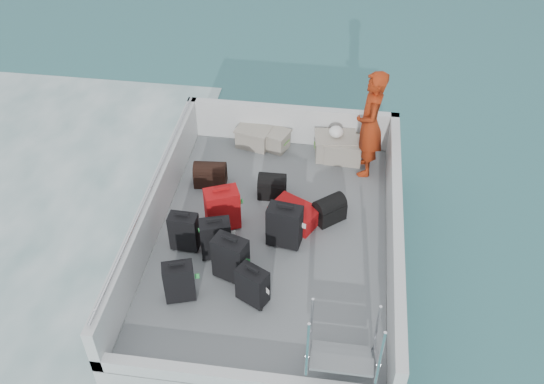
{
  "coord_description": "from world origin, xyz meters",
  "views": [
    {
      "loc": [
        0.87,
        -6.21,
        6.9
      ],
      "look_at": [
        -0.08,
        0.57,
        1.0
      ],
      "focal_mm": 40.0,
      "sensor_mm": 36.0,
      "label": 1
    }
  ],
  "objects_px": {
    "suitcase_1": "(184,232)",
    "suitcase_8": "(295,214)",
    "suitcase_6": "(253,286)",
    "suitcase_3": "(231,259)",
    "suitcase_7": "(284,226)",
    "suitcase_5": "(222,209)",
    "crate_2": "(335,147)",
    "crate_3": "(343,151)",
    "suitcase_0": "(179,282)",
    "crate_0": "(253,138)",
    "suitcase_4": "(216,239)",
    "crate_1": "(272,140)",
    "passenger": "(370,124)"
  },
  "relations": [
    {
      "from": "suitcase_3",
      "to": "suitcase_5",
      "type": "xyz_separation_m",
      "value": [
        -0.31,
        0.96,
        -0.01
      ]
    },
    {
      "from": "suitcase_0",
      "to": "crate_1",
      "type": "bearing_deg",
      "value": 60.31
    },
    {
      "from": "suitcase_3",
      "to": "suitcase_4",
      "type": "distance_m",
      "value": 0.47
    },
    {
      "from": "crate_3",
      "to": "passenger",
      "type": "relative_size",
      "value": 0.33
    },
    {
      "from": "suitcase_0",
      "to": "crate_3",
      "type": "bearing_deg",
      "value": 41.44
    },
    {
      "from": "suitcase_4",
      "to": "crate_3",
      "type": "bearing_deg",
      "value": 39.16
    },
    {
      "from": "suitcase_4",
      "to": "crate_3",
      "type": "distance_m",
      "value": 2.97
    },
    {
      "from": "suitcase_4",
      "to": "suitcase_7",
      "type": "xyz_separation_m",
      "value": [
        0.92,
        0.36,
        0.02
      ]
    },
    {
      "from": "suitcase_4",
      "to": "passenger",
      "type": "distance_m",
      "value": 3.07
    },
    {
      "from": "crate_2",
      "to": "suitcase_4",
      "type": "bearing_deg",
      "value": -120.84
    },
    {
      "from": "suitcase_0",
      "to": "suitcase_1",
      "type": "relative_size",
      "value": 1.02
    },
    {
      "from": "passenger",
      "to": "suitcase_5",
      "type": "bearing_deg",
      "value": -53.68
    },
    {
      "from": "suitcase_7",
      "to": "passenger",
      "type": "height_order",
      "value": "passenger"
    },
    {
      "from": "suitcase_0",
      "to": "crate_0",
      "type": "distance_m",
      "value": 3.5
    },
    {
      "from": "suitcase_0",
      "to": "crate_0",
      "type": "height_order",
      "value": "suitcase_0"
    },
    {
      "from": "suitcase_7",
      "to": "crate_1",
      "type": "distance_m",
      "value": 2.35
    },
    {
      "from": "suitcase_4",
      "to": "suitcase_5",
      "type": "distance_m",
      "value": 0.59
    },
    {
      "from": "suitcase_1",
      "to": "suitcase_8",
      "type": "height_order",
      "value": "suitcase_1"
    },
    {
      "from": "suitcase_7",
      "to": "crate_0",
      "type": "bearing_deg",
      "value": 118.0
    },
    {
      "from": "suitcase_3",
      "to": "suitcase_5",
      "type": "relative_size",
      "value": 1.02
    },
    {
      "from": "crate_1",
      "to": "crate_2",
      "type": "bearing_deg",
      "value": -6.27
    },
    {
      "from": "suitcase_7",
      "to": "crate_2",
      "type": "distance_m",
      "value": 2.25
    },
    {
      "from": "suitcase_1",
      "to": "passenger",
      "type": "distance_m",
      "value": 3.35
    },
    {
      "from": "crate_0",
      "to": "passenger",
      "type": "height_order",
      "value": "passenger"
    },
    {
      "from": "crate_2",
      "to": "suitcase_5",
      "type": "bearing_deg",
      "value": -128.28
    },
    {
      "from": "suitcase_8",
      "to": "crate_0",
      "type": "xyz_separation_m",
      "value": [
        -0.92,
        1.81,
        0.03
      ]
    },
    {
      "from": "suitcase_1",
      "to": "crate_1",
      "type": "relative_size",
      "value": 1.16
    },
    {
      "from": "suitcase_3",
      "to": "crate_2",
      "type": "xyz_separation_m",
      "value": [
        1.22,
        2.9,
        -0.15
      ]
    },
    {
      "from": "suitcase_8",
      "to": "crate_1",
      "type": "xyz_separation_m",
      "value": [
        -0.59,
        1.81,
        0.02
      ]
    },
    {
      "from": "suitcase_6",
      "to": "suitcase_8",
      "type": "relative_size",
      "value": 0.81
    },
    {
      "from": "crate_3",
      "to": "suitcase_5",
      "type": "bearing_deg",
      "value": -131.83
    },
    {
      "from": "suitcase_1",
      "to": "crate_2",
      "type": "xyz_separation_m",
      "value": [
        1.98,
        2.45,
        -0.1
      ]
    },
    {
      "from": "suitcase_7",
      "to": "crate_1",
      "type": "height_order",
      "value": "suitcase_7"
    },
    {
      "from": "suitcase_8",
      "to": "passenger",
      "type": "bearing_deg",
      "value": -8.6
    },
    {
      "from": "suitcase_7",
      "to": "crate_2",
      "type": "xyz_separation_m",
      "value": [
        0.59,
        2.17,
        -0.14
      ]
    },
    {
      "from": "suitcase_7",
      "to": "suitcase_8",
      "type": "bearing_deg",
      "value": 86.82
    },
    {
      "from": "suitcase_3",
      "to": "crate_0",
      "type": "distance_m",
      "value": 3.03
    },
    {
      "from": "crate_2",
      "to": "passenger",
      "type": "relative_size",
      "value": 0.36
    },
    {
      "from": "suitcase_0",
      "to": "crate_3",
      "type": "height_order",
      "value": "suitcase_0"
    },
    {
      "from": "suitcase_3",
      "to": "suitcase_7",
      "type": "bearing_deg",
      "value": 68.33
    },
    {
      "from": "crate_3",
      "to": "suitcase_1",
      "type": "bearing_deg",
      "value": -131.75
    },
    {
      "from": "suitcase_8",
      "to": "crate_3",
      "type": "bearing_deg",
      "value": 5.92
    },
    {
      "from": "suitcase_4",
      "to": "crate_2",
      "type": "distance_m",
      "value": 2.95
    },
    {
      "from": "suitcase_8",
      "to": "crate_3",
      "type": "xyz_separation_m",
      "value": [
        0.64,
        1.62,
        0.05
      ]
    },
    {
      "from": "suitcase_8",
      "to": "crate_0",
      "type": "relative_size",
      "value": 1.29
    },
    {
      "from": "suitcase_0",
      "to": "crate_0",
      "type": "relative_size",
      "value": 1.14
    },
    {
      "from": "suitcase_7",
      "to": "suitcase_0",
      "type": "bearing_deg",
      "value": -127.54
    },
    {
      "from": "suitcase_7",
      "to": "crate_0",
      "type": "relative_size",
      "value": 1.25
    },
    {
      "from": "suitcase_5",
      "to": "passenger",
      "type": "relative_size",
      "value": 0.37
    },
    {
      "from": "suitcase_4",
      "to": "suitcase_7",
      "type": "height_order",
      "value": "suitcase_7"
    }
  ]
}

